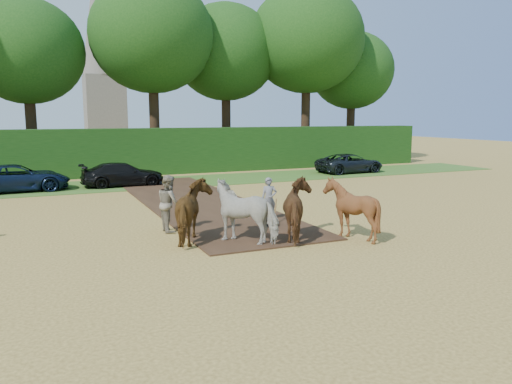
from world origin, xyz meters
name	(u,v)px	position (x,y,z in m)	size (l,w,h in m)	color
ground	(217,242)	(0.00, 0.00, 0.00)	(120.00, 120.00, 0.00)	gold
earth_strip	(196,202)	(1.50, 7.00, 0.03)	(4.50, 17.00, 0.05)	#472D1C
grass_verge	(133,184)	(0.00, 14.00, 0.01)	(50.00, 5.00, 0.03)	#38601E
hedgerow	(119,152)	(0.00, 18.50, 1.50)	(46.00, 1.60, 3.00)	#14380F
spectator_near	(169,203)	(-0.97, 1.97, 0.94)	(0.92, 0.71, 1.88)	tan
plough_team	(274,210)	(1.70, -0.48, 0.94)	(6.56, 4.92, 1.89)	brown
parked_cars	(83,175)	(-2.63, 13.72, 0.67)	(34.94, 2.63, 1.44)	#B2B5B9
treeline	(80,36)	(-1.69, 21.69, 8.97)	(48.70, 10.60, 14.21)	#382616
church	(102,38)	(4.00, 55.00, 13.73)	(5.20, 5.20, 27.00)	slate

